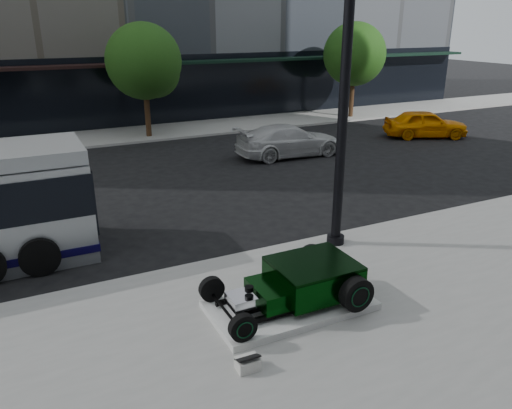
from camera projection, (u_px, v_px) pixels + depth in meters
name	position (u px, v px, depth m)	size (l,w,h in m)	color
ground	(229.00, 227.00, 15.01)	(120.00, 120.00, 0.00)	black
sidewalk_far	(126.00, 135.00, 26.78)	(70.00, 4.00, 0.12)	gray
street_trees	(146.00, 64.00, 25.19)	(29.80, 3.80, 5.70)	black
display_plinth	(290.00, 305.00, 10.51)	(3.40, 1.80, 0.15)	silver
hot_rod	(304.00, 280.00, 10.48)	(3.22, 2.00, 0.81)	black
info_plaque	(248.00, 363.00, 8.65)	(0.41, 0.31, 0.31)	silver
lamppost	(344.00, 97.00, 12.27)	(0.47, 0.47, 8.53)	black
white_sedan	(289.00, 141.00, 22.65)	(2.00, 4.93, 1.43)	silver
yellow_taxi	(426.00, 124.00, 26.31)	(1.70, 4.23, 1.44)	orange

